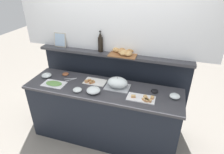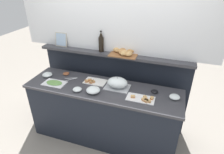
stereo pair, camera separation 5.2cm
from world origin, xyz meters
TOP-DOWN VIEW (x-y plane):
  - ground_plane at (0.00, 0.60)m, footprint 12.00×12.00m
  - buffet_counter at (0.00, 0.00)m, footprint 2.20×0.63m
  - back_ledge_unit at (0.00, 0.49)m, footprint 2.36×0.22m
  - upper_wall_panel at (0.00, 0.51)m, footprint 2.96×0.08m
  - sandwich_platter_front at (-0.18, 0.11)m, footprint 0.32×0.20m
  - sandwich_platter_rear at (0.58, -0.10)m, footprint 0.36×0.18m
  - cold_cuts_platter at (-0.70, -0.12)m, footprint 0.33×0.20m
  - serving_cloche at (0.20, 0.07)m, footprint 0.34×0.24m
  - glass_bowl_large at (0.96, 0.05)m, footprint 0.13×0.13m
  - glass_bowl_medium at (-0.07, -0.15)m, footprint 0.19×0.19m
  - glass_bowl_small at (-0.29, -0.18)m, footprint 0.12×0.12m
  - glass_bowl_extra at (-0.92, 0.04)m, footprint 0.15×0.15m
  - condiment_bowl_dark at (0.71, 0.11)m, footprint 0.10×0.10m
  - condiment_bowl_red at (-0.68, 0.18)m, footprint 0.10×0.10m
  - serving_tongs at (-0.53, 0.08)m, footprint 0.17×0.14m
  - wine_bottle_dark at (-0.18, 0.44)m, footprint 0.08×0.08m
  - bread_basket at (0.19, 0.43)m, footprint 0.40×0.28m
  - framed_picture at (-0.87, 0.45)m, footprint 0.20×0.05m

SIDE VIEW (x-z plane):
  - ground_plane at x=0.00m, z-range 0.00..0.00m
  - buffet_counter at x=0.00m, z-range 0.00..0.93m
  - back_ledge_unit at x=0.00m, z-range 0.03..1.31m
  - serving_tongs at x=-0.53m, z-range 0.93..0.94m
  - cold_cuts_platter at x=-0.70m, z-range 0.93..0.95m
  - sandwich_platter_front at x=-0.18m, z-range 0.92..0.96m
  - sandwich_platter_rear at x=0.58m, z-range 0.92..0.96m
  - condiment_bowl_dark at x=0.71m, z-range 0.93..0.96m
  - condiment_bowl_red at x=-0.68m, z-range 0.93..0.96m
  - glass_bowl_small at x=-0.29m, z-range 0.93..0.98m
  - glass_bowl_large at x=0.96m, z-range 0.93..0.98m
  - glass_bowl_extra at x=-0.92m, z-range 0.93..0.99m
  - glass_bowl_medium at x=-0.07m, z-range 0.93..1.00m
  - serving_cloche at x=0.20m, z-range 0.92..1.09m
  - bread_basket at x=0.19m, z-range 1.28..1.36m
  - framed_picture at x=-0.87m, z-range 1.28..1.50m
  - wine_bottle_dark at x=-0.18m, z-range 1.27..1.58m
  - upper_wall_panel at x=0.00m, z-range 1.28..2.60m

